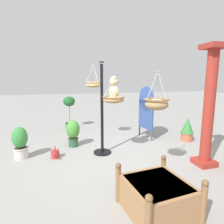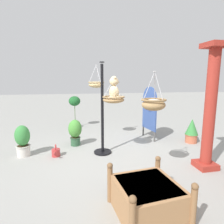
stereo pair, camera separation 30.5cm
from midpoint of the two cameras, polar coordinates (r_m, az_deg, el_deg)
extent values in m
plane|color=gray|center=(4.80, 1.56, -12.78)|extent=(40.00, 40.00, 0.00)
cylinder|color=black|center=(4.63, -1.05, 0.57)|extent=(0.07, 0.07, 2.20)
cylinder|color=black|center=(4.92, -1.01, -11.96)|extent=(0.44, 0.44, 0.04)
torus|color=black|center=(4.58, -1.09, 14.80)|extent=(0.12, 0.12, 0.02)
ellipsoid|color=#A37F51|center=(4.50, 2.42, 3.65)|extent=(0.50, 0.50, 0.15)
torus|color=olive|center=(4.49, 2.43, 4.54)|extent=(0.53, 0.53, 0.04)
ellipsoid|color=silver|center=(4.50, 2.43, 3.91)|extent=(0.44, 0.44, 0.13)
cylinder|color=#B7B7BC|center=(4.39, 3.50, 7.18)|extent=(0.22, 0.13, 0.43)
cylinder|color=#B7B7BC|center=(4.59, 2.86, 7.30)|extent=(0.22, 0.13, 0.43)
cylinder|color=#B7B7BC|center=(4.45, 0.99, 7.23)|extent=(0.01, 0.24, 0.43)
torus|color=#B7B7BC|center=(4.47, 2.47, 9.94)|extent=(0.06, 0.06, 0.01)
ellipsoid|color=#D1B789|center=(4.48, 2.57, 5.97)|extent=(0.27, 0.23, 0.32)
sphere|color=#D1B789|center=(4.47, 2.59, 9.16)|extent=(0.24, 0.24, 0.21)
ellipsoid|color=beige|center=(4.49, 3.56, 8.96)|extent=(0.11, 0.09, 0.07)
sphere|color=black|center=(4.50, 3.95, 8.99)|extent=(0.03, 0.03, 0.03)
sphere|color=#D1B789|center=(4.55, 2.37, 10.24)|extent=(0.08, 0.08, 0.08)
sphere|color=#D1B789|center=(4.40, 2.83, 10.24)|extent=(0.08, 0.08, 0.08)
ellipsoid|color=#D1B789|center=(4.63, 2.56, 6.59)|extent=(0.09, 0.16, 0.20)
ellipsoid|color=#D1B789|center=(4.35, 3.46, 6.37)|extent=(0.09, 0.16, 0.20)
ellipsoid|color=#D1B789|center=(4.59, 3.74, 4.58)|extent=(0.10, 0.19, 0.10)
ellipsoid|color=#D1B789|center=(4.45, 4.23, 4.40)|extent=(0.10, 0.19, 0.10)
ellipsoid|color=tan|center=(5.62, -3.17, 8.14)|extent=(0.45, 0.45, 0.17)
torus|color=tan|center=(5.62, -3.18, 8.92)|extent=(0.47, 0.47, 0.04)
ellipsoid|color=silver|center=(5.62, -3.18, 8.35)|extent=(0.39, 0.39, 0.14)
cylinder|color=#B7B7BC|center=(5.54, -2.54, 11.44)|extent=(0.19, 0.12, 0.49)
cylinder|color=#B7B7BC|center=(5.71, -2.81, 11.39)|extent=(0.19, 0.12, 0.49)
cylinder|color=#B7B7BC|center=(5.61, -4.27, 11.41)|extent=(0.01, 0.22, 0.49)
torus|color=#B7B7BC|center=(5.63, -3.23, 13.90)|extent=(0.06, 0.06, 0.01)
ellipsoid|color=#A37F51|center=(3.58, 14.79, 2.05)|extent=(0.43, 0.43, 0.21)
torus|color=olive|center=(3.57, 14.86, 3.56)|extent=(0.46, 0.46, 0.04)
ellipsoid|color=silver|center=(3.58, 14.80, 2.37)|extent=(0.38, 0.38, 0.17)
cylinder|color=#B7B7BC|center=(3.50, 16.39, 7.52)|extent=(0.19, 0.11, 0.51)
cylinder|color=#B7B7BC|center=(3.65, 15.15, 7.66)|extent=(0.19, 0.11, 0.51)
cylinder|color=#B7B7BC|center=(3.51, 13.58, 7.65)|extent=(0.01, 0.21, 0.51)
torus|color=#B7B7BC|center=(3.55, 15.22, 11.68)|extent=(0.06, 0.06, 0.01)
cylinder|color=#9E2D23|center=(4.35, 29.20, 0.27)|extent=(0.22, 0.22, 2.44)
cube|color=#9E2D23|center=(4.66, 27.97, -13.91)|extent=(0.40, 0.40, 0.12)
cube|color=#9E2D23|center=(4.35, 30.67, 16.98)|extent=(0.42, 0.42, 0.10)
cube|color=#9E7047|center=(2.93, 13.74, -24.14)|extent=(0.92, 0.90, 0.45)
cube|color=#382819|center=(2.83, 13.92, -20.86)|extent=(0.81, 0.79, 0.06)
cylinder|color=brown|center=(3.40, 16.11, -18.16)|extent=(0.08, 0.08, 0.55)
cylinder|color=brown|center=(2.85, 26.38, -24.82)|extent=(0.08, 0.08, 0.55)
cylinder|color=brown|center=(3.07, 2.43, -21.06)|extent=(0.08, 0.08, 0.55)
sphere|color=brown|center=(3.27, 16.37, -13.40)|extent=(0.09, 0.09, 0.09)
sphere|color=brown|center=(2.69, 26.91, -19.40)|extent=(0.09, 0.09, 0.09)
sphere|color=brown|center=(2.92, 2.47, -15.88)|extent=(0.09, 0.09, 0.09)
sphere|color=brown|center=(2.26, 10.49, -24.49)|extent=(0.09, 0.09, 0.09)
cylinder|color=#BC6042|center=(6.16, 24.04, -7.27)|extent=(0.33, 0.33, 0.25)
torus|color=#A9573B|center=(6.13, 24.12, -6.26)|extent=(0.37, 0.37, 0.03)
cylinder|color=#382819|center=(6.13, 24.11, -6.30)|extent=(0.29, 0.29, 0.03)
cone|color=#38843D|center=(6.07, 24.28, -4.06)|extent=(0.36, 0.36, 0.46)
cylinder|color=#2D5638|center=(7.52, -9.84, -3.77)|extent=(0.32, 0.32, 0.18)
torus|color=#294E32|center=(7.51, -9.86, -3.16)|extent=(0.36, 0.36, 0.03)
cylinder|color=#382819|center=(7.51, -9.86, -3.20)|extent=(0.28, 0.28, 0.03)
cylinder|color=#4C6B38|center=(7.44, -9.94, -0.61)|extent=(0.02, 0.02, 0.66)
ellipsoid|color=#1E5B28|center=(7.36, -10.05, 3.26)|extent=(0.44, 0.44, 0.37)
cylinder|color=#2D5638|center=(5.48, -9.37, -8.71)|extent=(0.26, 0.26, 0.23)
torus|color=#294E32|center=(5.45, -9.40, -7.66)|extent=(0.30, 0.30, 0.03)
cylinder|color=#382819|center=(5.45, -9.40, -7.71)|extent=(0.23, 0.23, 0.03)
ellipsoid|color=#478E38|center=(5.37, -9.48, -4.98)|extent=(0.37, 0.37, 0.51)
cylinder|color=beige|center=(5.11, -23.52, -10.64)|extent=(0.31, 0.31, 0.26)
torus|color=#BCB7AE|center=(5.07, -23.62, -9.38)|extent=(0.34, 0.34, 0.03)
cylinder|color=#382819|center=(5.07, -23.61, -9.43)|extent=(0.27, 0.27, 0.03)
ellipsoid|color=#38843D|center=(5.00, -23.83, -6.53)|extent=(0.35, 0.35, 0.50)
cube|color=#334C8C|center=(6.00, 12.57, -0.97)|extent=(0.77, 0.15, 0.89)
cylinder|color=#334C8C|center=(5.93, 12.75, 3.73)|extent=(0.77, 0.15, 0.77)
cylinder|color=#4C4C4C|center=(6.42, 10.74, -5.64)|extent=(0.05, 0.05, 0.30)
cylinder|color=#4C4C4C|center=(5.86, 14.14, -7.28)|extent=(0.05, 0.05, 0.30)
cylinder|color=#B23333|center=(4.85, -14.78, -11.76)|extent=(0.20, 0.20, 0.18)
cylinder|color=#B23333|center=(4.71, -14.89, -12.20)|extent=(0.17, 0.04, 0.14)
sphere|color=maroon|center=(4.62, -14.98, -11.92)|extent=(0.06, 0.06, 0.06)
torus|color=#B23333|center=(4.80, -14.84, -10.31)|extent=(0.16, 0.02, 0.16)
camera|label=1|loc=(0.15, -88.06, 0.34)|focal=30.38mm
camera|label=2|loc=(0.15, 91.94, -0.34)|focal=30.38mm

